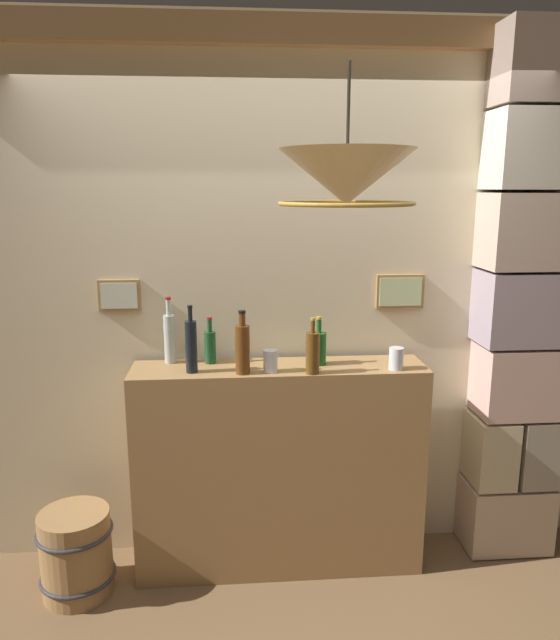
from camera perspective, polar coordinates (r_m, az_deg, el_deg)
panelled_rear_partition at (r=3.12m, az=-0.42°, el=3.36°), size 3.64×0.15×2.81m
stone_pillar at (r=3.34m, az=22.17°, el=1.50°), size 0.46×0.34×2.74m
bar_shelf_unit at (r=3.18m, az=-0.07°, el=-14.08°), size 1.48×0.33×1.11m
liquor_bottle_gin at (r=2.84m, az=3.15°, el=-3.11°), size 0.07×0.07×0.27m
liquor_bottle_vermouth at (r=2.84m, az=-3.63°, el=-2.69°), size 0.07×0.07×0.31m
liquor_bottle_rye at (r=3.06m, az=-10.58°, el=-1.61°), size 0.06×0.06×0.34m
liquor_bottle_port at (r=2.88m, az=-8.55°, el=-2.43°), size 0.06×0.06×0.33m
liquor_bottle_brandy at (r=2.99m, az=3.75°, el=-2.65°), size 0.08×0.08×0.25m
liquor_bottle_scotch at (r=3.03m, az=-6.75°, el=-2.48°), size 0.06×0.06×0.24m
glass_tumbler_rocks at (r=2.87m, az=-0.92°, el=-3.97°), size 0.07×0.07×0.11m
glass_tumbler_highball at (r=2.97m, az=11.12°, el=-3.66°), size 0.07×0.07×0.11m
pendant_lamp at (r=2.23m, az=6.44°, el=13.33°), size 0.51×0.51×0.50m
wooden_barrel at (r=3.30m, az=-19.01°, el=-20.44°), size 0.37×0.37×0.44m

